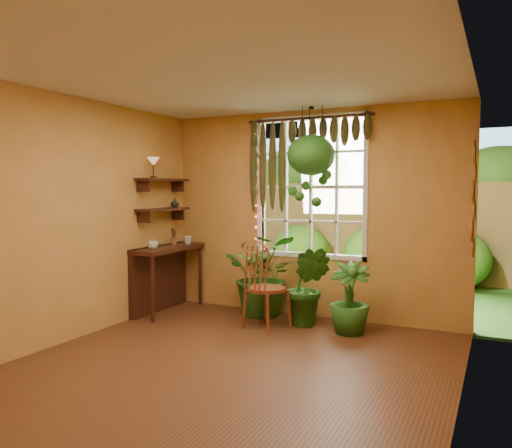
# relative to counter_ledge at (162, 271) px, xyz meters

# --- Properties ---
(floor) EXTENTS (4.50, 4.50, 0.00)m
(floor) POSITION_rel_counter_ledge_xyz_m (1.91, -1.60, -0.55)
(floor) COLOR brown
(floor) RESTS_ON ground
(ceiling) EXTENTS (4.50, 4.50, 0.00)m
(ceiling) POSITION_rel_counter_ledge_xyz_m (1.91, -1.60, 2.15)
(ceiling) COLOR silver
(ceiling) RESTS_ON wall_back
(wall_back) EXTENTS (4.00, 0.00, 4.00)m
(wall_back) POSITION_rel_counter_ledge_xyz_m (1.91, 0.65, 0.80)
(wall_back) COLOR #CE8F46
(wall_back) RESTS_ON floor
(wall_left) EXTENTS (0.00, 4.50, 4.50)m
(wall_left) POSITION_rel_counter_ledge_xyz_m (-0.09, -1.60, 0.80)
(wall_left) COLOR #CE8F46
(wall_left) RESTS_ON floor
(wall_right) EXTENTS (0.00, 4.50, 4.50)m
(wall_right) POSITION_rel_counter_ledge_xyz_m (3.91, -1.60, 0.80)
(wall_right) COLOR #CE8F46
(wall_right) RESTS_ON floor
(window) EXTENTS (1.52, 0.10, 1.86)m
(window) POSITION_rel_counter_ledge_xyz_m (1.91, 0.68, 1.15)
(window) COLOR white
(window) RESTS_ON wall_back
(valance_vine) EXTENTS (1.70, 0.12, 1.10)m
(valance_vine) POSITION_rel_counter_ledge_xyz_m (1.82, 0.56, 1.73)
(valance_vine) COLOR #3A1B0F
(valance_vine) RESTS_ON window
(string_lights) EXTENTS (0.03, 0.03, 1.54)m
(string_lights) POSITION_rel_counter_ledge_xyz_m (1.15, 0.59, 1.20)
(string_lights) COLOR #FF2633
(string_lights) RESTS_ON window
(wall_plates) EXTENTS (0.04, 0.32, 1.10)m
(wall_plates) POSITION_rel_counter_ledge_xyz_m (3.89, 0.19, 1.00)
(wall_plates) COLOR beige
(wall_plates) RESTS_ON wall_right
(counter_ledge) EXTENTS (0.40, 1.20, 0.90)m
(counter_ledge) POSITION_rel_counter_ledge_xyz_m (0.00, 0.00, 0.00)
(counter_ledge) COLOR #3A1B0F
(counter_ledge) RESTS_ON floor
(shelf_lower) EXTENTS (0.25, 0.90, 0.04)m
(shelf_lower) POSITION_rel_counter_ledge_xyz_m (0.03, 0.00, 0.85)
(shelf_lower) COLOR #3A1B0F
(shelf_lower) RESTS_ON wall_left
(shelf_upper) EXTENTS (0.25, 0.90, 0.04)m
(shelf_upper) POSITION_rel_counter_ledge_xyz_m (0.03, 0.00, 1.25)
(shelf_upper) COLOR #3A1B0F
(shelf_upper) RESTS_ON wall_left
(backyard) EXTENTS (14.00, 10.00, 12.00)m
(backyard) POSITION_rel_counter_ledge_xyz_m (2.15, 5.27, 0.73)
(backyard) COLOR #245117
(backyard) RESTS_ON ground
(windsor_chair) EXTENTS (0.58, 0.59, 1.23)m
(windsor_chair) POSITION_rel_counter_ledge_xyz_m (1.65, -0.18, -0.20)
(windsor_chair) COLOR brown
(windsor_chair) RESTS_ON floor
(potted_plant_left) EXTENTS (1.23, 1.15, 1.10)m
(potted_plant_left) POSITION_rel_counter_ledge_xyz_m (1.37, 0.40, -0.00)
(potted_plant_left) COLOR #204A13
(potted_plant_left) RESTS_ON floor
(potted_plant_mid) EXTENTS (0.57, 0.48, 0.98)m
(potted_plant_mid) POSITION_rel_counter_ledge_xyz_m (2.07, 0.16, -0.06)
(potted_plant_mid) COLOR #204A13
(potted_plant_mid) RESTS_ON floor
(potted_plant_right) EXTENTS (0.55, 0.55, 0.83)m
(potted_plant_right) POSITION_rel_counter_ledge_xyz_m (2.61, 0.08, -0.14)
(potted_plant_right) COLOR #204A13
(potted_plant_right) RESTS_ON floor
(hanging_basket) EXTENTS (0.60, 0.60, 1.27)m
(hanging_basket) POSITION_rel_counter_ledge_xyz_m (2.01, 0.41, 1.45)
(hanging_basket) COLOR black
(hanging_basket) RESTS_ON ceiling
(cup_a) EXTENTS (0.14, 0.14, 0.10)m
(cup_a) POSITION_rel_counter_ledge_xyz_m (0.13, -0.36, 0.40)
(cup_a) COLOR silver
(cup_a) RESTS_ON counter_ledge
(cup_b) EXTENTS (0.14, 0.14, 0.11)m
(cup_b) POSITION_rel_counter_ledge_xyz_m (0.19, 0.35, 0.40)
(cup_b) COLOR beige
(cup_b) RESTS_ON counter_ledge
(brush_jar) EXTENTS (0.08, 0.08, 0.30)m
(brush_jar) POSITION_rel_counter_ledge_xyz_m (0.11, 0.13, 0.47)
(brush_jar) COLOR brown
(brush_jar) RESTS_ON counter_ledge
(shelf_vase) EXTENTS (0.12, 0.12, 0.13)m
(shelf_vase) POSITION_rel_counter_ledge_xyz_m (0.04, 0.26, 0.93)
(shelf_vase) COLOR #B2AD99
(shelf_vase) RESTS_ON shelf_lower
(tiffany_lamp) EXTENTS (0.16, 0.16, 0.27)m
(tiffany_lamp) POSITION_rel_counter_ledge_xyz_m (0.05, -0.22, 1.47)
(tiffany_lamp) COLOR #542E18
(tiffany_lamp) RESTS_ON shelf_upper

